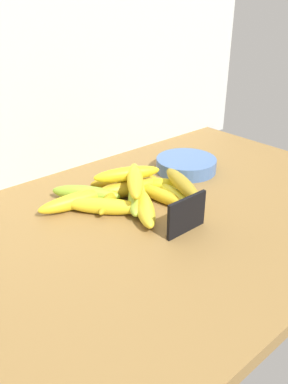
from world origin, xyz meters
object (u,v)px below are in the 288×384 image
chalkboard_sign (186,216)px  banana_1 (124,182)px  banana_2 (144,207)px  banana_8 (78,200)px  banana_4 (86,194)px  banana_12 (135,180)px  banana_9 (129,188)px  banana_11 (127,174)px  banana_7 (105,206)px  banana_13 (182,183)px  banana_5 (179,198)px  banana_10 (150,184)px  fruit_bowl (186,165)px  banana_0 (137,197)px  banana_3 (160,195)px  banana_6 (113,195)px

chalkboard_sign → banana_1: 25.63cm
banana_2 → banana_8: banana_2 is taller
banana_4 → banana_12: banana_12 is taller
banana_8 → banana_12: 14.76cm
banana_9 → banana_4: bearing=153.8°
banana_12 → banana_4: bearing=134.2°
banana_9 → banana_11: 3.99cm
banana_1 → banana_7: size_ratio=0.94×
banana_9 → banana_13: (7.65, -11.32, 3.02)cm
chalkboard_sign → banana_2: size_ratio=0.61×
banana_5 → banana_10: banana_10 is taller
fruit_bowl → banana_12: bearing=-167.4°
banana_1 → banana_4: same height
chalkboard_sign → banana_7: 19.97cm
banana_1 → banana_2: 15.01cm
banana_7 → banana_0: bearing=-9.4°
banana_8 → banana_12: (12.11, -7.30, 4.24)cm
banana_4 → banana_7: bearing=-91.0°
banana_0 → banana_1: size_ratio=1.02×
banana_4 → banana_3: bearing=-41.2°
banana_0 → banana_7: 8.69cm
banana_5 → banana_4: bearing=134.6°
banana_1 → banana_8: same height
banana_7 → banana_11: size_ratio=1.11×
banana_0 → banana_4: bearing=130.9°
banana_2 → banana_4: (-6.33, 14.89, -0.13)cm
banana_0 → banana_6: bearing=122.5°
banana_4 → banana_5: banana_4 is taller
banana_9 → banana_3: bearing=-60.9°
banana_13 → banana_4: bearing=137.2°
chalkboard_sign → banana_0: size_ratio=0.60×
banana_2 → banana_3: size_ratio=1.01×
banana_4 → banana_8: bearing=-155.4°
banana_11 → banana_0: bearing=-102.6°
banana_2 → banana_12: (2.32, 6.00, 4.07)cm
banana_2 → banana_6: bearing=96.8°
banana_2 → banana_8: size_ratio=0.90×
banana_2 → banana_5: 10.02cm
banana_0 → banana_8: 14.42cm
banana_2 → banana_12: size_ratio=0.96×
banana_1 → banana_2: banana_2 is taller
banana_8 → banana_9: size_ratio=1.07×
banana_3 → chalkboard_sign: bearing=-111.0°
banana_5 → banana_12: banana_12 is taller
banana_5 → banana_8: (-19.68, 14.87, 0.29)cm
fruit_bowl → banana_13: bearing=-140.1°
fruit_bowl → banana_11: bearing=-177.1°
banana_1 → banana_6: banana_1 is taller
banana_6 → banana_7: (-5.22, -3.85, 0.31)cm
banana_6 → banana_11: bearing=-2.7°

